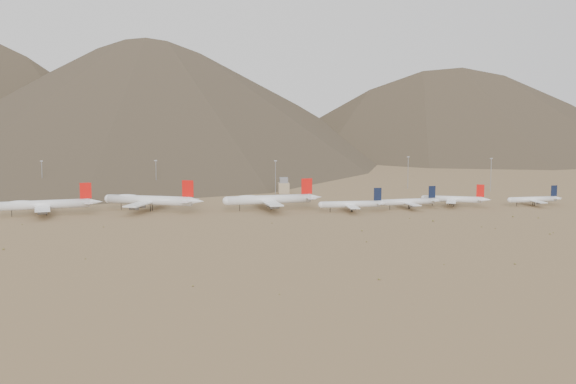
{
  "coord_description": "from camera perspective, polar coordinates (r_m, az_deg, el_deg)",
  "views": [
    {
      "loc": [
        -27.46,
        -417.3,
        65.36
      ],
      "look_at": [
        23.14,
        30.0,
        11.73
      ],
      "focal_mm": 45.0,
      "sensor_mm": 36.0,
      "label": 1
    }
  ],
  "objects": [
    {
      "name": "mast_west",
      "position": [
        544.82,
        -10.38,
        1.29
      ],
      "size": [
        2.0,
        0.6,
        25.7
      ],
      "color": "gray",
      "rests_on": "ground"
    },
    {
      "name": "mast_east",
      "position": [
        583.2,
        9.46,
        1.67
      ],
      "size": [
        2.0,
        0.6,
        25.7
      ],
      "color": "gray",
      "rests_on": "ground"
    },
    {
      "name": "widebody_east",
      "position": [
        457.14,
        -1.48,
        -0.58
      ],
      "size": [
        64.85,
        50.52,
        19.37
      ],
      "rotation": [
        0.0,
        0.0,
        0.15
      ],
      "color": "white",
      "rests_on": "ground"
    },
    {
      "name": "widebody_west",
      "position": [
        458.52,
        -18.68,
        -0.94
      ],
      "size": [
        62.65,
        49.2,
        18.87
      ],
      "rotation": [
        0.0,
        0.0,
        0.22
      ],
      "color": "white",
      "rests_on": "ground"
    },
    {
      "name": "mast_far_east",
      "position": [
        579.78,
        15.74,
        1.48
      ],
      "size": [
        2.0,
        0.6,
        25.7
      ],
      "color": "gray",
      "rests_on": "ground"
    },
    {
      "name": "narrowbody_a",
      "position": [
        450.45,
        5.12,
        -0.96
      ],
      "size": [
        44.8,
        32.03,
        14.78
      ],
      "rotation": [
        0.0,
        0.0,
        0.02
      ],
      "color": "white",
      "rests_on": "ground"
    },
    {
      "name": "mast_centre",
      "position": [
        534.5,
        -1.0,
        1.3
      ],
      "size": [
        2.0,
        0.6,
        25.7
      ],
      "color": "gray",
      "rests_on": "ground"
    },
    {
      "name": "desert_scrub",
      "position": [
        355.17,
        10.12,
        -3.86
      ],
      "size": [
        394.67,
        165.43,
        0.95
      ],
      "color": "olive",
      "rests_on": "ground"
    },
    {
      "name": "narrowbody_d",
      "position": [
        502.89,
        18.88,
        -0.55
      ],
      "size": [
        39.99,
        28.91,
        13.21
      ],
      "rotation": [
        0.0,
        0.0,
        0.1
      ],
      "color": "white",
      "rests_on": "ground"
    },
    {
      "name": "narrowbody_b",
      "position": [
        468.15,
        9.6,
        -0.75
      ],
      "size": [
        43.11,
        31.36,
        14.29
      ],
      "rotation": [
        0.0,
        0.0,
        0.15
      ],
      "color": "white",
      "rests_on": "ground"
    },
    {
      "name": "mountain_ridge",
      "position": [
        1320.3,
        -5.34,
        10.44
      ],
      "size": [
        4400.0,
        1000.0,
        300.0
      ],
      "color": "brown",
      "rests_on": "ground"
    },
    {
      "name": "ground",
      "position": [
        423.28,
        -2.66,
        -2.1
      ],
      "size": [
        3000.0,
        3000.0,
        0.0
      ],
      "primitive_type": "plane",
      "color": "olive",
      "rests_on": "ground"
    },
    {
      "name": "control_tower",
      "position": [
        543.69,
        -0.35,
        0.45
      ],
      "size": [
        8.0,
        8.0,
        12.0
      ],
      "color": "tan",
      "rests_on": "ground"
    },
    {
      "name": "narrowbody_c",
      "position": [
        484.89,
        13.03,
        -0.55
      ],
      "size": [
        42.98,
        32.19,
        14.9
      ],
      "rotation": [
        0.0,
        0.0,
        -0.36
      ],
      "color": "white",
      "rests_on": "ground"
    },
    {
      "name": "widebody_centre",
      "position": [
        459.93,
        -10.85,
        -0.63
      ],
      "size": [
        64.11,
        51.28,
        20.01
      ],
      "rotation": [
        0.0,
        0.0,
        -0.36
      ],
      "color": "white",
      "rests_on": "ground"
    },
    {
      "name": "mast_far_west",
      "position": [
        561.22,
        -18.86,
        1.2
      ],
      "size": [
        2.0,
        0.6,
        25.7
      ],
      "color": "gray",
      "rests_on": "ground"
    }
  ]
}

